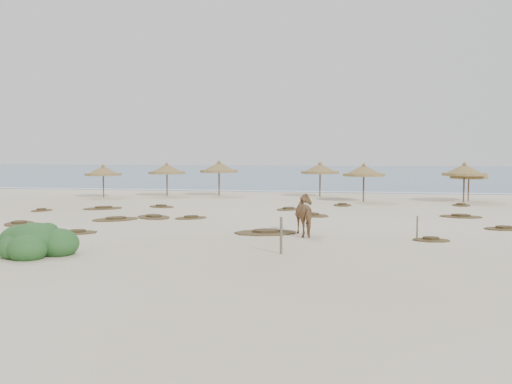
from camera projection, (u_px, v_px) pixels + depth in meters
ground at (261, 231)px, 25.66m from camera, size 160.00×160.00×0.00m
ocean at (335, 173)px, 99.23m from camera, size 200.00×100.00×0.01m
foam_line at (311, 192)px, 51.16m from camera, size 70.00×0.60×0.01m
palapa_0 at (103, 171)px, 44.73m from camera, size 3.44×3.44×2.64m
palapa_1 at (167, 170)px, 46.04m from camera, size 3.36×3.36×2.76m
palapa_2 at (219, 168)px, 46.35m from camera, size 3.79×3.79×2.93m
palapa_3 at (320, 169)px, 45.20m from camera, size 3.38×3.38×2.84m
palapa_4 at (364, 171)px, 40.67m from camera, size 3.96×3.96×2.82m
palapa_5 at (469, 174)px, 41.31m from camera, size 2.98×2.98×2.51m
palapa_6 at (464, 171)px, 40.22m from camera, size 3.98×3.98×2.90m
horse at (307, 215)px, 24.20m from camera, size 1.65×2.30×1.77m
fence_post_near at (281, 235)px, 19.84m from camera, size 0.12×0.12×1.29m
fence_post_far at (417, 228)px, 23.01m from camera, size 0.09×0.09×0.98m
bush at (35, 243)px, 19.59m from camera, size 2.93×2.58×1.31m
scrub_0 at (19, 223)px, 28.00m from camera, size 2.15×2.53×0.16m
scrub_1 at (154, 217)px, 30.83m from camera, size 2.84×2.90×0.16m
scrub_2 at (191, 218)px, 30.46m from camera, size 2.13×2.10×0.16m
scrub_3 at (312, 215)px, 31.79m from camera, size 2.70×2.69×0.16m
scrub_4 at (504, 228)px, 26.14m from camera, size 1.97×1.45×0.16m
scrub_5 at (461, 216)px, 31.10m from camera, size 2.51×1.90×0.16m
scrub_6 at (161, 206)px, 36.79m from camera, size 2.25×2.01×0.16m
scrub_7 at (343, 205)px, 37.83m from camera, size 1.27×1.88×0.16m
scrub_8 at (42, 210)px, 34.37m from camera, size 1.31×1.66×0.16m
scrub_9 at (266, 232)px, 24.90m from camera, size 3.24×2.64×0.16m
scrub_10 at (461, 205)px, 37.78m from camera, size 1.34×1.91×0.16m
scrub_11 at (77, 232)px, 24.88m from camera, size 2.08×1.84×0.16m
scrub_12 at (431, 240)px, 22.79m from camera, size 1.51×1.03×0.16m
scrub_13 at (288, 209)px, 35.10m from camera, size 1.94×2.23×0.16m
scrub_14 at (103, 208)px, 35.66m from camera, size 2.92×2.84×0.16m
scrub_15 at (116, 219)px, 29.82m from camera, size 2.88×2.87×0.16m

